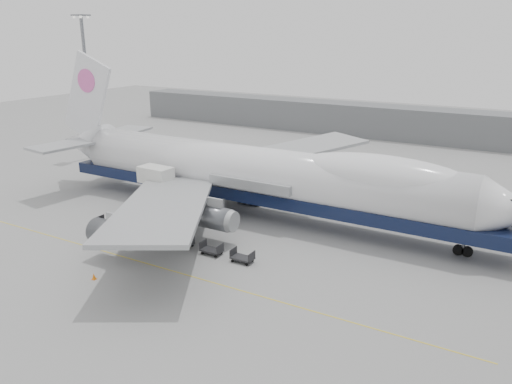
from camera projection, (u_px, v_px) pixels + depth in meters
The scene contains 13 objects.
ground at pixel (202, 248), 54.41m from camera, with size 260.00×260.00×0.00m, color gray.
apron_line at pixel (166, 269), 49.45m from camera, with size 60.00×0.15×0.01m, color gold.
hangar at pixel (343, 118), 115.95m from camera, with size 110.00×8.00×7.00m, color slate.
floodlight_mast at pixel (87, 80), 89.79m from camera, with size 2.40×2.40×25.43m.
airliner at pixel (261, 173), 62.32m from camera, with size 67.00×55.30×19.98m.
catering_truck at pixel (157, 186), 64.44m from camera, with size 4.85×3.49×6.04m.
traffic_cone at pixel (94, 276), 47.35m from camera, with size 0.42×0.42×0.61m.
dolly_0 at pixel (107, 223), 59.88m from camera, with size 2.30×1.35×1.30m.
dolly_1 at pixel (131, 229), 58.08m from camera, with size 2.30×1.35×1.30m.
dolly_2 at pixel (156, 236), 56.27m from camera, with size 2.30×1.35×1.30m.
dolly_3 at pixel (183, 242), 54.47m from camera, with size 2.30×1.35×1.30m.
dolly_4 at pixel (212, 250), 52.66m from camera, with size 2.30×1.35×1.30m.
dolly_5 at pixel (242, 257), 50.86m from camera, with size 2.30×1.35×1.30m.
Camera 1 is at (29.98, -40.43, 22.35)m, focal length 35.00 mm.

